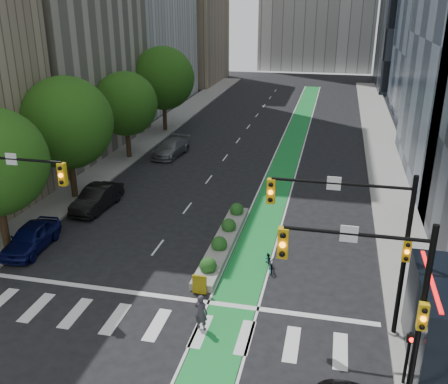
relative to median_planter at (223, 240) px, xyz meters
The scene contains 18 objects.
ground 7.15m from the median_planter, 99.68° to the right, with size 160.00×160.00×0.00m, color black.
sidewalk_left 22.18m from the median_planter, 125.89° to the left, with size 3.60×90.00×0.15m, color gray.
sidewalk_right 20.86m from the median_planter, 59.45° to the left, with size 3.60×90.00×0.15m, color gray.
bike_lane_paint 23.04m from the median_planter, 85.52° to the left, with size 2.20×70.00×0.01m, color #188635.
building_tan_far 63.92m from the median_planter, 109.78° to the left, with size 14.00×16.00×26.00m, color tan.
tree_mid 14.16m from the median_planter, 157.87° to the left, with size 6.40×6.40×8.78m.
tree_midfar 19.84m from the median_planter, 129.19° to the left, with size 5.60×5.60×7.76m.
tree_far 28.29m from the median_planter, 116.05° to the left, with size 6.60×6.60×9.00m.
signal_right 10.89m from the median_planter, 41.32° to the right, with size 5.82×0.51×7.20m.
signal_far_right 14.22m from the median_planter, 54.91° to the right, with size 4.82×0.51×7.20m.
median_planter is the anchor object (origin of this frame).
ped_signal_post 13.29m from the median_planter, 46.58° to the right, with size 0.32×0.43×2.46m.
bicycle 3.59m from the median_planter, 33.37° to the right, with size 0.61×1.74×0.92m, color gray.
cyclist 7.92m from the median_planter, 84.19° to the right, with size 0.63×0.41×1.72m, color #332E38.
parked_car_left_near 11.07m from the median_planter, 165.20° to the right, with size 1.83×4.56×1.55m, color #0B1045.
parked_car_left_mid 10.35m from the median_planter, 160.05° to the left, with size 1.68×4.81×1.59m, color black.
parked_car_left_far 18.68m from the median_planter, 117.82° to the left, with size 2.08×5.12×1.49m, color slate.
pedestrian_far 12.58m from the median_planter, 27.85° to the right, with size 1.05×0.44×1.79m, color gray.
Camera 1 is at (7.02, -18.44, 13.63)m, focal length 40.00 mm.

